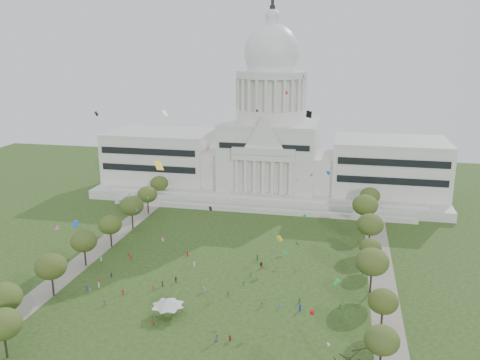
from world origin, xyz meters
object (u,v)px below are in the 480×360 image
Objects in this scene: capitol at (270,147)px; big_bare_tree at (349,355)px; event_tent at (168,302)px; person_0 at (340,306)px.

big_bare_tree is (38.00, -141.59, -13.62)m from capitol.
capitol is at bearing 105.02° from big_bare_tree.
event_tent is (-46.44, 21.56, -4.79)m from big_bare_tree.
capitol reaches higher than person_0.
person_0 is at bearing 93.54° from big_bare_tree.
big_bare_tree is 1.34× the size of event_tent.
event_tent is (-8.44, -120.02, -18.41)m from capitol.
capitol is 147.23m from big_bare_tree.
event_tent is at bearing -115.78° from person_0.
event_tent is at bearing 155.09° from big_bare_tree.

